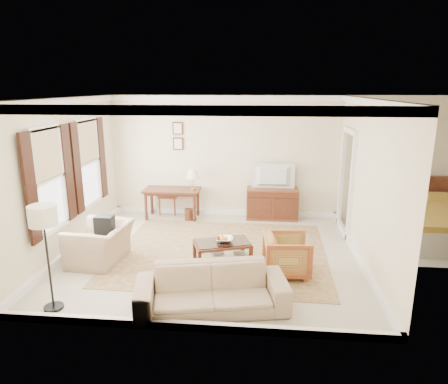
% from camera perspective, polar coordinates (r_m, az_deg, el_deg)
% --- Properties ---
extents(room_shell, '(5.51, 5.01, 2.91)m').
position_cam_1_polar(room_shell, '(7.07, -1.87, 9.81)').
color(room_shell, beige).
rests_on(room_shell, ground).
extents(annex_bedroom, '(3.00, 2.70, 2.90)m').
position_cam_1_polar(annex_bedroom, '(9.31, 27.94, -4.13)').
color(annex_bedroom, beige).
rests_on(annex_bedroom, ground).
extents(window_front, '(0.12, 1.56, 1.80)m').
position_cam_1_polar(window_front, '(7.40, -23.76, 1.56)').
color(window_front, '#CCB284').
rests_on(window_front, room_shell).
extents(window_rear, '(0.12, 1.56, 1.80)m').
position_cam_1_polar(window_rear, '(8.80, -18.80, 3.98)').
color(window_rear, '#CCB284').
rests_on(window_rear, room_shell).
extents(doorway, '(0.10, 1.12, 2.25)m').
position_cam_1_polar(doorway, '(8.91, 17.05, 1.11)').
color(doorway, white).
rests_on(doorway, room_shell).
extents(rug, '(4.06, 3.51, 0.01)m').
position_cam_1_polar(rug, '(7.78, -0.48, -8.51)').
color(rug, brown).
rests_on(rug, room_shell).
extents(writing_desk, '(1.32, 0.66, 0.72)m').
position_cam_1_polar(writing_desk, '(9.63, -7.43, -0.21)').
color(writing_desk, '#502516').
rests_on(writing_desk, room_shell).
extents(desk_chair, '(0.53, 0.53, 1.05)m').
position_cam_1_polar(desk_chair, '(10.01, -7.93, -0.13)').
color(desk_chair, brown).
rests_on(desk_chair, room_shell).
extents(desk_lamp, '(0.32, 0.32, 0.50)m').
position_cam_1_polar(desk_lamp, '(9.44, -4.44, 1.83)').
color(desk_lamp, silver).
rests_on(desk_lamp, writing_desk).
extents(framed_prints, '(0.25, 0.04, 0.68)m').
position_cam_1_polar(framed_prints, '(9.74, -6.60, 7.97)').
color(framed_prints, '#502516').
rests_on(framed_prints, room_shell).
extents(sideboard, '(1.22, 0.47, 0.75)m').
position_cam_1_polar(sideboard, '(9.62, 6.90, -1.66)').
color(sideboard, brown).
rests_on(sideboard, room_shell).
extents(tv, '(0.97, 0.56, 0.13)m').
position_cam_1_polar(tv, '(9.39, 7.07, 3.33)').
color(tv, black).
rests_on(tv, sideboard).
extents(coffee_table, '(1.11, 0.87, 0.42)m').
position_cam_1_polar(coffee_table, '(7.20, -0.26, -7.85)').
color(coffee_table, '#502516').
rests_on(coffee_table, room_shell).
extents(fruit_bowl, '(0.42, 0.42, 0.10)m').
position_cam_1_polar(fruit_bowl, '(7.14, 0.11, -6.70)').
color(fruit_bowl, silver).
rests_on(fruit_bowl, coffee_table).
extents(book_a, '(0.27, 0.16, 0.38)m').
position_cam_1_polar(book_a, '(7.33, -1.86, -8.70)').
color(book_a, brown).
rests_on(book_a, coffee_table).
extents(book_b, '(0.28, 0.09, 0.38)m').
position_cam_1_polar(book_b, '(7.28, 1.44, -8.89)').
color(book_b, brown).
rests_on(book_b, coffee_table).
extents(striped_armchair, '(0.76, 0.80, 0.77)m').
position_cam_1_polar(striped_armchair, '(6.85, 8.98, -8.61)').
color(striped_armchair, '#933D20').
rests_on(striped_armchair, room_shell).
extents(club_armchair, '(0.79, 1.14, 0.95)m').
position_cam_1_polar(club_armchair, '(7.54, -17.35, -6.19)').
color(club_armchair, tan).
rests_on(club_armchair, room_shell).
extents(backpack, '(0.27, 0.35, 0.40)m').
position_cam_1_polar(backpack, '(7.40, -16.70, -4.50)').
color(backpack, black).
rests_on(backpack, club_armchair).
extents(sofa, '(2.22, 1.04, 0.84)m').
position_cam_1_polar(sofa, '(5.77, -1.79, -12.76)').
color(sofa, tan).
rests_on(sofa, room_shell).
extents(floor_lamp, '(0.38, 0.38, 1.55)m').
position_cam_1_polar(floor_lamp, '(5.95, -24.38, -4.11)').
color(floor_lamp, black).
rests_on(floor_lamp, room_shell).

